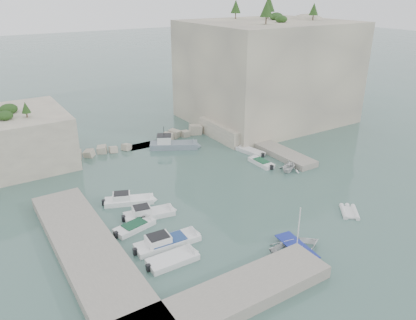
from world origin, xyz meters
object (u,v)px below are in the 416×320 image
motorboat_e (173,262)px  tender_east_d (239,142)px  work_boat (174,148)px  tender_east_c (250,153)px  motorboat_d (168,245)px  tender_east_b (261,164)px  motorboat_c (135,229)px  tender_east_a (288,171)px  rowboat (296,251)px  motorboat_a (130,203)px  inflatable_dinghy (349,213)px  motorboat_b (149,216)px

motorboat_e → tender_east_d: (22.53, 20.95, 0.00)m
tender_east_d → work_boat: 10.13m
motorboat_e → tender_east_c: size_ratio=1.00×
motorboat_d → tender_east_b: (19.28, 9.90, 0.00)m
tender_east_d → motorboat_c: bearing=116.5°
tender_east_a → tender_east_b: tender_east_a is taller
tender_east_c → tender_east_d: bearing=-25.5°
motorboat_e → work_boat: (12.97, 24.27, 0.00)m
motorboat_c → work_boat: size_ratio=0.59×
motorboat_d → rowboat: motorboat_d is taller
rowboat → tender_east_d: 28.30m
work_boat → motorboat_e: bearing=-89.4°
rowboat → tender_east_b: rowboat is taller
tender_east_a → work_boat: 17.76m
motorboat_a → work_boat: work_boat is taller
tender_east_c → work_boat: size_ratio=0.63×
motorboat_c → tender_east_b: (20.84, 5.74, 0.00)m
motorboat_e → motorboat_c: bearing=96.7°
motorboat_d → motorboat_e: 2.69m
tender_east_d → work_boat: (-9.57, 3.32, 0.00)m
rowboat → tender_east_a: tender_east_a is taller
tender_east_b → tender_east_a: bearing=-156.6°
motorboat_d → tender_east_b: motorboat_d is taller
motorboat_e → tender_east_b: 23.65m
motorboat_d → tender_east_d: size_ratio=1.64×
inflatable_dinghy → tender_east_c: tender_east_c is taller
motorboat_b → motorboat_a: bearing=110.2°
motorboat_b → tender_east_b: motorboat_b is taller
motorboat_e → tender_east_b: (20.09, 12.46, 0.00)m
motorboat_b → tender_east_b: 19.05m
motorboat_a → tender_east_b: motorboat_a is taller
motorboat_e → tender_east_b: size_ratio=1.11×
motorboat_b → tender_east_a: size_ratio=1.77×
inflatable_dinghy → tender_east_a: (1.95, 11.50, 0.00)m
motorboat_d → tender_east_c: size_ratio=1.39×
tender_east_c → tender_east_d: tender_east_d is taller
motorboat_b → tender_east_d: 24.58m
motorboat_e → tender_east_a: tender_east_a is taller
motorboat_b → tender_east_b: size_ratio=1.30×
tender_east_c → work_boat: (-8.45, 7.70, 0.00)m
tender_east_a → motorboat_a: bearing=56.9°
motorboat_c → motorboat_e: (0.74, -6.72, 0.00)m
motorboat_b → rowboat: (8.79, -12.75, 0.00)m
motorboat_c → tender_east_b: same height
inflatable_dinghy → motorboat_d: bearing=114.9°
motorboat_a → motorboat_c: bearing=-85.2°
motorboat_c → motorboat_e: bearing=-96.9°
inflatable_dinghy → work_boat: (-6.81, 26.94, 0.00)m
motorboat_d → motorboat_e: size_ratio=1.38×
motorboat_a → tender_east_b: bearing=23.0°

